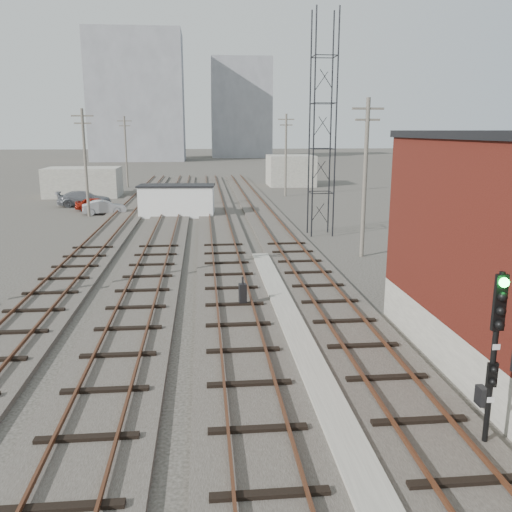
{
  "coord_description": "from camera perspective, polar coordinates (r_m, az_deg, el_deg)",
  "views": [
    {
      "loc": [
        -2.68,
        -2.24,
        7.22
      ],
      "look_at": [
        -0.58,
        19.27,
        2.2
      ],
      "focal_mm": 38.0,
      "sensor_mm": 36.0,
      "label": 1
    }
  ],
  "objects": [
    {
      "name": "ground",
      "position": [
        62.72,
        -3.09,
        6.45
      ],
      "size": [
        320.0,
        320.0,
        0.0
      ],
      "primitive_type": "plane",
      "color": "#282621",
      "rests_on": "ground"
    },
    {
      "name": "track_right",
      "position": [
        42.17,
        1.58,
        3.36
      ],
      "size": [
        3.2,
        90.0,
        0.39
      ],
      "color": "#332D28",
      "rests_on": "ground"
    },
    {
      "name": "track_mid_right",
      "position": [
        41.87,
        -3.87,
        3.27
      ],
      "size": [
        3.2,
        90.0,
        0.39
      ],
      "color": "#332D28",
      "rests_on": "ground"
    },
    {
      "name": "track_mid_left",
      "position": [
        41.95,
        -9.35,
        3.14
      ],
      "size": [
        3.2,
        90.0,
        0.39
      ],
      "color": "#332D28",
      "rests_on": "ground"
    },
    {
      "name": "track_left",
      "position": [
        42.4,
        -14.76,
        2.99
      ],
      "size": [
        3.2,
        90.0,
        0.39
      ],
      "color": "#332D28",
      "rests_on": "ground"
    },
    {
      "name": "platform_curb",
      "position": [
        18.0,
        5.14,
        -10.17
      ],
      "size": [
        0.9,
        28.0,
        0.26
      ],
      "primitive_type": "cube",
      "color": "gray",
      "rests_on": "ground"
    },
    {
      "name": "lattice_tower",
      "position": [
        38.13,
        7.02,
        13.4
      ],
      "size": [
        1.6,
        1.6,
        15.0
      ],
      "color": "black",
      "rests_on": "ground"
    },
    {
      "name": "utility_pole_left_b",
      "position": [
        48.31,
        -17.54,
        9.61
      ],
      "size": [
        1.8,
        0.24,
        9.0
      ],
      "color": "#595147",
      "rests_on": "ground"
    },
    {
      "name": "utility_pole_left_c",
      "position": [
        72.95,
        -13.54,
        10.82
      ],
      "size": [
        1.8,
        0.24,
        9.0
      ],
      "color": "#595147",
      "rests_on": "ground"
    },
    {
      "name": "utility_pole_right_a",
      "position": [
        31.69,
        11.41,
        8.44
      ],
      "size": [
        1.8,
        0.24,
        9.0
      ],
      "color": "#595147",
      "rests_on": "ground"
    },
    {
      "name": "utility_pole_right_b",
      "position": [
        60.98,
        3.16,
        10.78
      ],
      "size": [
        1.8,
        0.24,
        9.0
      ],
      "color": "#595147",
      "rests_on": "ground"
    },
    {
      "name": "apartment_left",
      "position": [
        138.31,
        -12.4,
        16.01
      ],
      "size": [
        22.0,
        14.0,
        30.0
      ],
      "primitive_type": "cube",
      "color": "gray",
      "rests_on": "ground"
    },
    {
      "name": "apartment_right",
      "position": [
        152.72,
        -1.6,
        15.25
      ],
      "size": [
        16.0,
        12.0,
        26.0
      ],
      "primitive_type": "cube",
      "color": "gray",
      "rests_on": "ground"
    },
    {
      "name": "shed_left",
      "position": [
        63.9,
        -17.72,
        7.42
      ],
      "size": [
        8.0,
        5.0,
        3.2
      ],
      "primitive_type": "cube",
      "color": "gray",
      "rests_on": "ground"
    },
    {
      "name": "shed_right",
      "position": [
        73.36,
        3.66,
        8.97
      ],
      "size": [
        6.0,
        6.0,
        4.0
      ],
      "primitive_type": "cube",
      "color": "gray",
      "rests_on": "ground"
    },
    {
      "name": "signal_mast",
      "position": [
        13.28,
        23.87,
        -8.77
      ],
      "size": [
        0.4,
        0.42,
        4.26
      ],
      "color": "gray",
      "rests_on": "ground"
    },
    {
      "name": "switch_stand",
      "position": [
        22.37,
        -1.4,
        -4.12
      ],
      "size": [
        0.33,
        0.33,
        1.28
      ],
      "rotation": [
        0.0,
        0.0,
        0.13
      ],
      "color": "black",
      "rests_on": "ground"
    },
    {
      "name": "site_trailer",
      "position": [
        47.07,
        -8.33,
        5.8
      ],
      "size": [
        6.62,
        3.23,
        2.72
      ],
      "rotation": [
        0.0,
        0.0,
        -0.07
      ],
      "color": "silver",
      "rests_on": "ground"
    },
    {
      "name": "car_red",
      "position": [
        52.19,
        -16.51,
        5.27
      ],
      "size": [
        3.67,
        1.63,
        1.23
      ],
      "primitive_type": "imported",
      "rotation": [
        0.0,
        0.0,
        1.52
      ],
      "color": "maroon",
      "rests_on": "ground"
    },
    {
      "name": "car_silver",
      "position": [
        49.77,
        -15.69,
        4.97
      ],
      "size": [
        3.93,
        2.1,
        1.23
      ],
      "primitive_type": "imported",
      "rotation": [
        0.0,
        0.0,
        1.79
      ],
      "color": "#94959A",
      "rests_on": "ground"
    },
    {
      "name": "car_grey",
      "position": [
        55.65,
        -17.63,
        5.78
      ],
      "size": [
        5.32,
        2.72,
        1.48
      ],
      "primitive_type": "imported",
      "rotation": [
        0.0,
        0.0,
        1.7
      ],
      "color": "slate",
      "rests_on": "ground"
    }
  ]
}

